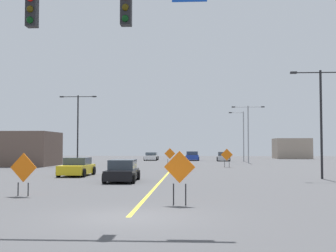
{
  "coord_description": "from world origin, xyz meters",
  "views": [
    {
      "loc": [
        1.96,
        -13.36,
        2.17
      ],
      "look_at": [
        -0.62,
        33.69,
        4.43
      ],
      "focal_mm": 46.46,
      "sensor_mm": 36.0,
      "label": 1
    }
  ],
  "objects_px": {
    "street_lamp_mid_right": "(78,124)",
    "construction_sign_left_shoulder": "(170,154)",
    "construction_sign_left_lane": "(227,156)",
    "car_white_passing": "(151,156)",
    "street_lamp_far_left": "(242,133)",
    "construction_sign_median_far": "(23,169)",
    "car_yellow_mid": "(77,167)",
    "construction_sign_median_near": "(180,170)",
    "car_silver_near": "(223,157)",
    "car_black_distant": "(122,171)",
    "street_lamp_mid_left": "(248,128)",
    "car_blue_approaching": "(192,156)",
    "street_lamp_near_left": "(321,113)"
  },
  "relations": [
    {
      "from": "street_lamp_mid_right",
      "to": "construction_sign_left_shoulder",
      "type": "bearing_deg",
      "value": 24.08
    },
    {
      "from": "construction_sign_left_lane",
      "to": "car_white_passing",
      "type": "xyz_separation_m",
      "value": [
        -10.22,
        23.01,
        -0.62
      ]
    },
    {
      "from": "street_lamp_far_left",
      "to": "construction_sign_median_far",
      "type": "relative_size",
      "value": 3.9
    },
    {
      "from": "car_yellow_mid",
      "to": "car_white_passing",
      "type": "bearing_deg",
      "value": 86.82
    },
    {
      "from": "construction_sign_median_near",
      "to": "car_silver_near",
      "type": "bearing_deg",
      "value": 84.03
    },
    {
      "from": "car_yellow_mid",
      "to": "car_silver_near",
      "type": "bearing_deg",
      "value": 68.89
    },
    {
      "from": "street_lamp_far_left",
      "to": "car_black_distant",
      "type": "distance_m",
      "value": 39.62
    },
    {
      "from": "construction_sign_left_lane",
      "to": "car_black_distant",
      "type": "xyz_separation_m",
      "value": [
        -8.09,
        -19.47,
        -0.59
      ]
    },
    {
      "from": "car_white_passing",
      "to": "construction_sign_median_far",
      "type": "bearing_deg",
      "value": -91.07
    },
    {
      "from": "street_lamp_mid_left",
      "to": "construction_sign_median_near",
      "type": "relative_size",
      "value": 3.78
    },
    {
      "from": "car_yellow_mid",
      "to": "car_blue_approaching",
      "type": "height_order",
      "value": "car_blue_approaching"
    },
    {
      "from": "street_lamp_mid_right",
      "to": "construction_sign_median_far",
      "type": "relative_size",
      "value": 4.2
    },
    {
      "from": "street_lamp_near_left",
      "to": "street_lamp_mid_right",
      "type": "xyz_separation_m",
      "value": [
        -21.6,
        18.03,
        0.3
      ]
    },
    {
      "from": "construction_sign_median_near",
      "to": "construction_sign_left_lane",
      "type": "relative_size",
      "value": 1.03
    },
    {
      "from": "street_lamp_near_left",
      "to": "car_silver_near",
      "type": "height_order",
      "value": "street_lamp_near_left"
    },
    {
      "from": "street_lamp_mid_right",
      "to": "construction_sign_left_lane",
      "type": "bearing_deg",
      "value": -4.97
    },
    {
      "from": "construction_sign_left_shoulder",
      "to": "construction_sign_left_lane",
      "type": "relative_size",
      "value": 1.02
    },
    {
      "from": "street_lamp_far_left",
      "to": "car_blue_approaching",
      "type": "height_order",
      "value": "street_lamp_far_left"
    },
    {
      "from": "street_lamp_mid_left",
      "to": "construction_sign_median_near",
      "type": "height_order",
      "value": "street_lamp_mid_left"
    },
    {
      "from": "street_lamp_near_left",
      "to": "car_yellow_mid",
      "type": "xyz_separation_m",
      "value": [
        -17.38,
        2.09,
        -3.85
      ]
    },
    {
      "from": "car_silver_near",
      "to": "car_blue_approaching",
      "type": "xyz_separation_m",
      "value": [
        -4.77,
        2.07,
        0.02
      ]
    },
    {
      "from": "street_lamp_mid_right",
      "to": "car_blue_approaching",
      "type": "distance_m",
      "value": 24.76
    },
    {
      "from": "street_lamp_mid_left",
      "to": "car_white_passing",
      "type": "bearing_deg",
      "value": 139.77
    },
    {
      "from": "car_yellow_mid",
      "to": "car_silver_near",
      "type": "height_order",
      "value": "car_silver_near"
    },
    {
      "from": "construction_sign_median_near",
      "to": "car_black_distant",
      "type": "distance_m",
      "value": 11.49
    },
    {
      "from": "street_lamp_near_left",
      "to": "car_silver_near",
      "type": "bearing_deg",
      "value": 96.22
    },
    {
      "from": "street_lamp_far_left",
      "to": "construction_sign_median_far",
      "type": "height_order",
      "value": "street_lamp_far_left"
    },
    {
      "from": "street_lamp_far_left",
      "to": "car_silver_near",
      "type": "xyz_separation_m",
      "value": [
        -2.68,
        1.97,
        -3.48
      ]
    },
    {
      "from": "construction_sign_median_far",
      "to": "construction_sign_left_lane",
      "type": "relative_size",
      "value": 0.97
    },
    {
      "from": "construction_sign_median_near",
      "to": "car_black_distant",
      "type": "relative_size",
      "value": 0.46
    },
    {
      "from": "street_lamp_near_left",
      "to": "car_white_passing",
      "type": "height_order",
      "value": "street_lamp_near_left"
    },
    {
      "from": "car_silver_near",
      "to": "street_lamp_mid_left",
      "type": "bearing_deg",
      "value": -73.46
    },
    {
      "from": "street_lamp_mid_left",
      "to": "construction_sign_median_far",
      "type": "distance_m",
      "value": 41.84
    },
    {
      "from": "street_lamp_near_left",
      "to": "street_lamp_mid_right",
      "type": "bearing_deg",
      "value": 140.14
    },
    {
      "from": "car_yellow_mid",
      "to": "car_black_distant",
      "type": "xyz_separation_m",
      "value": [
        4.22,
        -4.96,
        0.01
      ]
    },
    {
      "from": "construction_sign_left_lane",
      "to": "car_yellow_mid",
      "type": "bearing_deg",
      "value": -130.32
    },
    {
      "from": "construction_sign_left_shoulder",
      "to": "car_white_passing",
      "type": "distance_m",
      "value": 17.48
    },
    {
      "from": "street_lamp_near_left",
      "to": "car_white_passing",
      "type": "relative_size",
      "value": 1.62
    },
    {
      "from": "street_lamp_near_left",
      "to": "construction_sign_median_near",
      "type": "distance_m",
      "value": 16.81
    },
    {
      "from": "street_lamp_near_left",
      "to": "car_yellow_mid",
      "type": "height_order",
      "value": "street_lamp_near_left"
    },
    {
      "from": "street_lamp_far_left",
      "to": "car_yellow_mid",
      "type": "distance_m",
      "value": 36.58
    },
    {
      "from": "car_silver_near",
      "to": "car_white_passing",
      "type": "bearing_deg",
      "value": 165.8
    },
    {
      "from": "construction_sign_left_shoulder",
      "to": "car_white_passing",
      "type": "height_order",
      "value": "construction_sign_left_shoulder"
    },
    {
      "from": "construction_sign_median_far",
      "to": "construction_sign_left_lane",
      "type": "xyz_separation_m",
      "value": [
        11.17,
        27.74,
        0.06
      ]
    },
    {
      "from": "construction_sign_left_shoulder",
      "to": "construction_sign_median_near",
      "type": "bearing_deg",
      "value": -86.54
    },
    {
      "from": "car_black_distant",
      "to": "street_lamp_mid_right",
      "type": "bearing_deg",
      "value": 111.96
    },
    {
      "from": "street_lamp_near_left",
      "to": "street_lamp_mid_left",
      "type": "bearing_deg",
      "value": 92.77
    },
    {
      "from": "construction_sign_median_far",
      "to": "car_black_distant",
      "type": "xyz_separation_m",
      "value": [
        3.08,
        8.27,
        -0.53
      ]
    },
    {
      "from": "street_lamp_mid_right",
      "to": "street_lamp_far_left",
      "type": "height_order",
      "value": "street_lamp_mid_right"
    },
    {
      "from": "construction_sign_left_lane",
      "to": "car_silver_near",
      "type": "bearing_deg",
      "value": 86.95
    }
  ]
}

